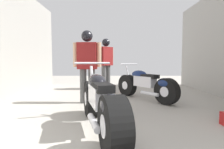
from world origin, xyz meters
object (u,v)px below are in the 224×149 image
motorcycle_maroon_cruiser (101,103)px  mechanic_in_blue (106,59)px  motorcycle_black_naked (146,85)px  mechanic_with_helmet (87,60)px

motorcycle_maroon_cruiser → mechanic_in_blue: 3.86m
motorcycle_maroon_cruiser → mechanic_in_blue: bearing=90.8°
motorcycle_black_naked → mechanic_with_helmet: bearing=-166.8°
motorcycle_maroon_cruiser → mechanic_in_blue: (-0.05, 3.81, 0.64)m
motorcycle_black_naked → mechanic_with_helmet: (-1.38, -0.32, 0.60)m
motorcycle_maroon_cruiser → mechanic_in_blue: size_ratio=1.15×
motorcycle_maroon_cruiser → motorcycle_black_naked: bearing=64.0°
motorcycle_black_naked → motorcycle_maroon_cruiser: bearing=-116.0°
motorcycle_maroon_cruiser → mechanic_with_helmet: 1.84m
motorcycle_black_naked → mechanic_in_blue: size_ratio=0.95×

